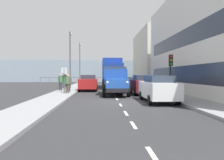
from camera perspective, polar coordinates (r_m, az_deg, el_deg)
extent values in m
plane|color=#2D2D30|center=(24.64, -0.28, -2.63)|extent=(80.00, 80.00, 0.00)
cube|color=gray|center=(25.27, 10.17, -2.38)|extent=(2.24, 43.83, 0.15)
cube|color=gray|center=(24.85, -10.91, -2.45)|extent=(2.24, 43.83, 0.15)
cube|color=silver|center=(5.10, 10.82, -19.09)|extent=(0.12, 1.10, 0.01)
cube|color=silver|center=(7.77, 5.73, -11.83)|extent=(0.12, 1.10, 0.01)
cube|color=silver|center=(9.96, 3.74, -8.84)|extent=(0.12, 1.10, 0.01)
cube|color=silver|center=(12.61, 2.31, -6.64)|extent=(0.12, 1.10, 0.01)
cube|color=silver|center=(15.50, 1.31, -5.10)|extent=(0.12, 1.10, 0.01)
cube|color=silver|center=(18.41, 0.63, -4.05)|extent=(0.12, 1.10, 0.01)
cube|color=silver|center=(20.72, 0.23, -3.42)|extent=(0.12, 1.10, 0.01)
cube|color=silver|center=(23.30, -0.13, -2.87)|extent=(0.12, 1.10, 0.01)
cube|color=silver|center=(26.21, -0.44, -2.38)|extent=(0.12, 1.10, 0.01)
cube|color=silver|center=(28.69, -0.66, -2.03)|extent=(0.12, 1.10, 0.01)
cube|color=silver|center=(31.44, -0.86, -1.72)|extent=(0.12, 1.10, 0.01)
cube|color=silver|center=(33.89, -1.01, -1.48)|extent=(0.12, 1.10, 0.01)
cube|color=silver|center=(36.14, -1.13, -1.29)|extent=(0.12, 1.10, 0.01)
cube|color=silver|center=(38.59, -1.25, -1.11)|extent=(0.12, 1.10, 0.01)
cube|color=silver|center=(40.94, -1.35, -0.96)|extent=(0.12, 1.10, 0.01)
cube|color=silver|center=(43.65, -1.45, -0.80)|extent=(0.12, 1.10, 0.01)
cube|color=#2D3847|center=(19.34, 17.89, 1.48)|extent=(0.08, 18.66, 1.40)
cube|color=#2D3847|center=(19.57, 17.96, 10.29)|extent=(0.08, 18.66, 1.40)
cube|color=beige|center=(39.86, 13.03, 5.71)|extent=(8.16, 13.96, 9.43)
cube|color=#8C9EAD|center=(49.48, -1.63, 2.37)|extent=(80.00, 0.80, 5.00)
cylinder|color=#4C5156|center=(48.32, 15.32, 0.08)|extent=(0.08, 0.08, 1.20)
cylinder|color=#4C5156|center=(47.73, 13.03, 0.08)|extent=(0.08, 0.08, 1.20)
cylinder|color=#4C5156|center=(47.21, 10.70, 0.07)|extent=(0.08, 0.08, 1.20)
cylinder|color=#4C5156|center=(46.78, 8.32, 0.07)|extent=(0.08, 0.08, 1.20)
cylinder|color=#4C5156|center=(46.43, 5.90, 0.07)|extent=(0.08, 0.08, 1.20)
cylinder|color=#4C5156|center=(46.17, 3.45, 0.06)|extent=(0.08, 0.08, 1.20)
cylinder|color=#4C5156|center=(45.99, 0.97, 0.06)|extent=(0.08, 0.08, 1.20)
cylinder|color=#4C5156|center=(45.89, -1.52, 0.06)|extent=(0.08, 0.08, 1.20)
cylinder|color=#4C5156|center=(45.89, -4.02, 0.05)|extent=(0.08, 0.08, 1.20)
cylinder|color=#4C5156|center=(45.97, -6.51, 0.05)|extent=(0.08, 0.08, 1.20)
cylinder|color=#4C5156|center=(46.14, -8.99, 0.05)|extent=(0.08, 0.08, 1.20)
cylinder|color=#4C5156|center=(46.39, -11.45, 0.04)|extent=(0.08, 0.08, 1.20)
cylinder|color=#4C5156|center=(46.73, -13.88, 0.04)|extent=(0.08, 0.08, 1.20)
cylinder|color=#4C5156|center=(47.15, -16.26, 0.04)|extent=(0.08, 0.08, 1.20)
cylinder|color=#4C5156|center=(47.65, -18.61, 0.03)|extent=(0.08, 0.08, 1.20)
cube|color=#4C5156|center=(45.88, -1.52, 0.71)|extent=(28.00, 0.08, 0.08)
cube|color=black|center=(18.53, 0.80, -2.16)|extent=(1.64, 5.60, 0.30)
cube|color=#1E479E|center=(16.66, 1.21, -0.86)|extent=(1.72, 1.90, 0.70)
cube|color=silver|center=(15.77, 1.45, -1.10)|extent=(1.16, 0.08, 0.56)
sphere|color=white|center=(15.84, 4.10, -0.62)|extent=(0.20, 0.20, 0.20)
sphere|color=white|center=(15.73, -1.22, -0.64)|extent=(0.20, 0.20, 0.20)
cube|color=#1E479E|center=(18.16, 0.87, 1.16)|extent=(1.93, 1.34, 1.15)
cube|color=#2D3847|center=(18.16, 0.87, 2.66)|extent=(1.78, 1.23, 0.56)
cube|color=#2D2319|center=(19.86, 0.54, -1.25)|extent=(2.10, 2.80, 0.16)
cube|color=black|center=(19.93, 3.44, -0.32)|extent=(0.08, 2.80, 0.56)
cube|color=black|center=(19.81, -2.37, -0.33)|extent=(0.08, 2.80, 0.56)
cylinder|color=black|center=(16.97, 4.43, -3.02)|extent=(0.24, 0.90, 0.90)
cylinder|color=black|center=(16.83, -2.12, -3.05)|extent=(0.24, 0.90, 0.90)
cylinder|color=black|center=(20.16, 3.25, -2.29)|extent=(0.24, 0.90, 0.90)
cylinder|color=black|center=(20.04, -2.25, -2.31)|extent=(0.24, 0.90, 0.90)
cube|color=#193899|center=(25.81, 0.29, 1.60)|extent=(2.40, 2.21, 2.60)
cube|color=#2D3847|center=(25.81, 0.29, 2.87)|extent=(2.20, 2.04, 0.80)
cube|color=#1933B2|center=(25.85, 0.29, 4.70)|extent=(1.75, 0.20, 0.16)
cube|color=#193899|center=(29.80, -0.14, 2.65)|extent=(2.50, 5.95, 3.00)
cube|color=black|center=(28.88, -0.05, -0.63)|extent=(2.00, 8.07, 0.36)
cylinder|color=black|center=(26.01, 2.81, -1.27)|extent=(0.28, 1.04, 1.04)
cylinder|color=black|center=(25.88, -2.26, -1.28)|extent=(0.28, 1.04, 1.04)
cylinder|color=black|center=(29.61, 2.11, -0.92)|extent=(0.28, 1.04, 1.04)
cylinder|color=black|center=(29.49, -2.35, -0.93)|extent=(0.28, 1.04, 1.04)
cylinder|color=black|center=(31.72, 1.77, -0.76)|extent=(0.28, 1.04, 1.04)
cylinder|color=black|center=(31.62, -2.39, -0.77)|extent=(0.28, 1.04, 1.04)
cube|color=white|center=(14.09, 12.12, -2.55)|extent=(1.74, 4.32, 1.00)
cube|color=#2D3847|center=(13.87, 12.35, 0.32)|extent=(1.43, 2.37, 0.42)
cylinder|color=black|center=(15.25, 7.78, -4.11)|extent=(0.18, 0.60, 0.60)
cylinder|color=black|center=(15.64, 13.77, -4.00)|extent=(0.18, 0.60, 0.60)
cylinder|color=black|center=(12.65, 10.05, -5.29)|extent=(0.18, 0.60, 0.60)
cylinder|color=black|center=(13.12, 17.15, -5.09)|extent=(0.18, 0.60, 0.60)
cube|color=maroon|center=(19.13, 8.08, -1.46)|extent=(1.73, 3.83, 1.00)
cube|color=#2D3847|center=(18.91, 8.21, 0.66)|extent=(1.42, 2.10, 0.42)
cylinder|color=black|center=(20.19, 5.14, -2.71)|extent=(0.18, 0.60, 0.60)
cylinder|color=black|center=(20.49, 9.70, -2.67)|extent=(0.18, 0.60, 0.60)
cylinder|color=black|center=(17.86, 6.22, -3.28)|extent=(0.18, 0.60, 0.60)
cylinder|color=black|center=(18.19, 11.34, -3.21)|extent=(0.18, 0.60, 0.60)
cube|color=#B21E1E|center=(23.43, -6.30, -0.90)|extent=(1.86, 4.41, 1.00)
cube|color=#2D3847|center=(23.61, -6.28, 0.84)|extent=(1.53, 2.42, 0.42)
cylinder|color=black|center=(22.06, -4.21, -2.35)|extent=(0.18, 0.60, 0.60)
cylinder|color=black|center=(22.17, -8.79, -2.34)|extent=(0.18, 0.60, 0.60)
cylinder|color=black|center=(24.78, -4.07, -1.92)|extent=(0.18, 0.60, 0.60)
cylinder|color=black|center=(24.88, -8.15, -1.92)|extent=(0.18, 0.60, 0.60)
cylinder|color=#4C473D|center=(18.98, -11.55, -2.23)|extent=(0.14, 0.14, 0.82)
cylinder|color=#4C473D|center=(19.01, -12.09, -2.22)|extent=(0.14, 0.14, 0.82)
cylinder|color=#47724C|center=(18.96, -11.83, -0.01)|extent=(0.34, 0.34, 0.65)
cylinder|color=#47724C|center=(18.93, -11.18, -0.11)|extent=(0.09, 0.09, 0.60)
cylinder|color=#47724C|center=(19.00, -12.49, -0.11)|extent=(0.09, 0.09, 0.60)
sphere|color=tan|center=(18.95, -11.84, 1.30)|extent=(0.22, 0.22, 0.22)
cylinder|color=#383342|center=(20.66, -11.23, -2.00)|extent=(0.14, 0.14, 0.76)
cylinder|color=#383342|center=(20.68, -11.72, -2.00)|extent=(0.14, 0.14, 0.76)
cylinder|color=maroon|center=(20.64, -11.48, -0.10)|extent=(0.34, 0.34, 0.60)
cylinder|color=maroon|center=(20.61, -10.88, -0.19)|extent=(0.09, 0.09, 0.56)
cylinder|color=maroon|center=(20.67, -12.09, -0.19)|extent=(0.09, 0.09, 0.56)
sphere|color=tan|center=(20.63, -11.49, 1.02)|extent=(0.21, 0.21, 0.21)
cylinder|color=#383342|center=(22.31, -13.30, -1.68)|extent=(0.14, 0.14, 0.82)
cylinder|color=#383342|center=(22.34, -13.75, -1.68)|extent=(0.14, 0.14, 0.82)
cylinder|color=#47724C|center=(22.30, -13.54, 0.20)|extent=(0.34, 0.34, 0.65)
cylinder|color=#47724C|center=(22.26, -12.98, 0.12)|extent=(0.09, 0.09, 0.59)
cylinder|color=#47724C|center=(22.34, -14.09, 0.11)|extent=(0.09, 0.09, 0.59)
sphere|color=tan|center=(22.29, -13.55, 1.31)|extent=(0.22, 0.22, 0.22)
cylinder|color=#4C473D|center=(23.78, -12.23, -1.41)|extent=(0.14, 0.14, 0.87)
cylinder|color=#4C473D|center=(23.81, -12.66, -1.41)|extent=(0.14, 0.14, 0.87)
cylinder|color=black|center=(23.77, -12.45, 0.47)|extent=(0.34, 0.34, 0.69)
cylinder|color=black|center=(23.74, -11.93, 0.39)|extent=(0.09, 0.09, 0.63)
cylinder|color=black|center=(23.81, -12.98, 0.38)|extent=(0.09, 0.09, 0.63)
sphere|color=tan|center=(23.77, -12.46, 1.58)|extent=(0.24, 0.24, 0.24)
cylinder|color=black|center=(17.71, 15.24, 1.34)|extent=(0.12, 0.12, 3.20)
cube|color=black|center=(17.61, 15.41, 5.08)|extent=(0.28, 0.24, 0.90)
sphere|color=red|center=(17.52, 15.54, 6.08)|extent=(0.18, 0.18, 0.18)
sphere|color=orange|center=(17.50, 15.54, 5.10)|extent=(0.18, 0.18, 0.18)
sphere|color=green|center=(17.48, 15.53, 4.12)|extent=(0.18, 0.18, 0.18)
cylinder|color=#59595B|center=(25.46, -11.10, 5.25)|extent=(0.16, 0.16, 6.61)
cylinder|color=#59595B|center=(26.31, -10.99, 12.16)|extent=(0.10, 0.90, 0.10)
sphere|color=silver|center=(26.74, -10.86, 11.88)|extent=(0.32, 0.32, 0.32)
cylinder|color=#59595B|center=(36.50, -8.57, 4.36)|extent=(0.16, 0.16, 6.90)
cylinder|color=#59595B|center=(37.26, -8.53, 9.48)|extent=(0.10, 0.90, 0.10)
sphere|color=silver|center=(37.69, -8.46, 9.31)|extent=(0.32, 0.32, 0.32)
cylinder|color=#4C4C4C|center=(19.84, -12.65, -0.07)|extent=(0.07, 0.07, 2.20)
cube|color=silver|center=(19.84, -12.66, 2.53)|extent=(0.50, 0.04, 0.50)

